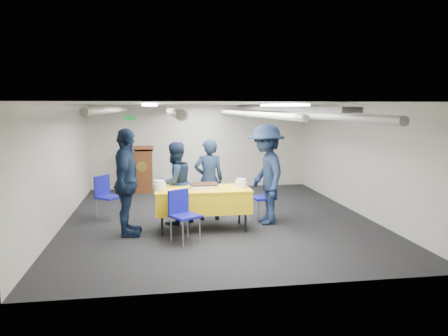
# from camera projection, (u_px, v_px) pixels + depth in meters

# --- Properties ---
(ground) EXTENTS (7.00, 7.00, 0.00)m
(ground) POSITION_uv_depth(u_px,v_px,m) (218.00, 218.00, 8.87)
(ground) COLOR black
(ground) RESTS_ON ground
(room_shell) EXTENTS (6.00, 7.00, 2.30)m
(room_shell) POSITION_uv_depth(u_px,v_px,m) (219.00, 128.00, 9.03)
(room_shell) COLOR beige
(room_shell) RESTS_ON ground
(serving_table) EXTENTS (1.72, 0.83, 0.77)m
(serving_table) POSITION_uv_depth(u_px,v_px,m) (203.00, 200.00, 7.95)
(serving_table) COLOR black
(serving_table) RESTS_ON ground
(sheet_cake) EXTENTS (0.51, 0.39, 0.09)m
(sheet_cake) POSITION_uv_depth(u_px,v_px,m) (204.00, 186.00, 7.96)
(sheet_cake) COLOR white
(sheet_cake) RESTS_ON serving_table
(plate_stack_left) EXTENTS (0.24, 0.24, 0.17)m
(plate_stack_left) POSITION_uv_depth(u_px,v_px,m) (159.00, 186.00, 7.75)
(plate_stack_left) COLOR white
(plate_stack_left) RESTS_ON serving_table
(plate_stack_right) EXTENTS (0.22, 0.22, 0.17)m
(plate_stack_right) POSITION_uv_depth(u_px,v_px,m) (241.00, 184.00, 7.97)
(plate_stack_right) COLOR white
(plate_stack_right) RESTS_ON serving_table
(podium) EXTENTS (0.62, 0.53, 1.25)m
(podium) POSITION_uv_depth(u_px,v_px,m) (142.00, 169.00, 11.53)
(podium) COLOR brown
(podium) RESTS_ON ground
(chair_near) EXTENTS (0.58, 0.58, 0.87)m
(chair_near) POSITION_uv_depth(u_px,v_px,m) (182.00, 210.00, 7.25)
(chair_near) COLOR gray
(chair_near) RESTS_ON ground
(chair_right) EXTENTS (0.48, 0.48, 0.87)m
(chair_right) POSITION_uv_depth(u_px,v_px,m) (267.00, 193.00, 8.68)
(chair_right) COLOR gray
(chair_right) RESTS_ON ground
(chair_left) EXTENTS (0.59, 0.59, 0.87)m
(chair_left) POSITION_uv_depth(u_px,v_px,m) (106.00, 193.00, 8.74)
(chair_left) COLOR gray
(chair_left) RESTS_ON ground
(sailor_a) EXTENTS (0.61, 0.42, 1.62)m
(sailor_a) POSITION_uv_depth(u_px,v_px,m) (209.00, 180.00, 8.64)
(sailor_a) COLOR black
(sailor_a) RESTS_ON ground
(sailor_b) EXTENTS (0.97, 0.93, 1.58)m
(sailor_b) POSITION_uv_depth(u_px,v_px,m) (175.00, 183.00, 8.36)
(sailor_b) COLOR black
(sailor_b) RESTS_ON ground
(sailor_c) EXTENTS (0.54, 1.13, 1.88)m
(sailor_c) POSITION_uv_depth(u_px,v_px,m) (127.00, 183.00, 7.54)
(sailor_c) COLOR black
(sailor_c) RESTS_ON ground
(sailor_d) EXTENTS (0.76, 1.27, 1.92)m
(sailor_d) POSITION_uv_depth(u_px,v_px,m) (266.00, 174.00, 8.35)
(sailor_d) COLOR black
(sailor_d) RESTS_ON ground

